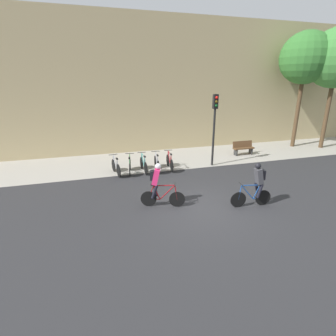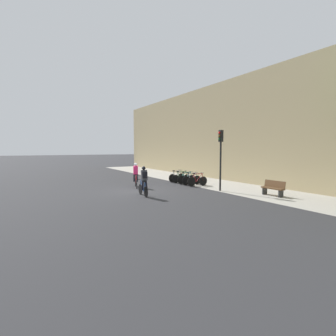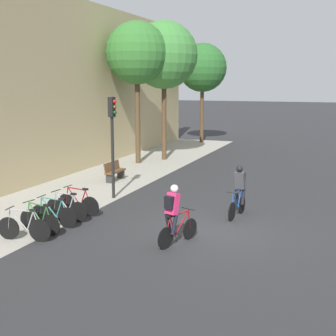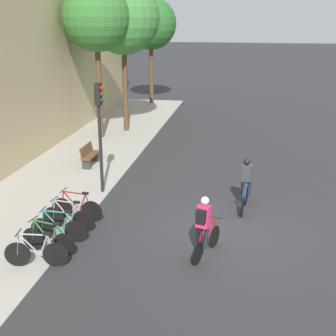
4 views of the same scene
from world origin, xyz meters
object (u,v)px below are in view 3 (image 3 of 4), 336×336
parked_bike_1 (40,221)px  parked_bike_3 (66,208)px  bench (114,171)px  parked_bike_4 (78,203)px  traffic_light_pole (112,129)px  parked_bike_0 (24,227)px  parked_bike_2 (54,214)px  cyclist_pink (174,213)px  cyclist_grey (239,189)px

parked_bike_1 → parked_bike_3: size_ratio=0.98×
parked_bike_1 → bench: size_ratio=1.16×
parked_bike_4 → traffic_light_pole: traffic_light_pole is taller
parked_bike_0 → parked_bike_3: parked_bike_3 is taller
parked_bike_2 → parked_bike_3: 0.73m
parked_bike_2 → parked_bike_4: parked_bike_4 is taller
traffic_light_pole → cyclist_pink: bearing=-136.1°
cyclist_pink → parked_bike_2: (0.29, 4.18, -0.55)m
parked_bike_4 → bench: bearing=14.9°
parked_bike_2 → cyclist_pink: bearing=-94.0°
cyclist_grey → parked_bike_1: cyclist_grey is taller
parked_bike_1 → cyclist_grey: bearing=-52.1°
parked_bike_0 → parked_bike_2: (1.46, -0.00, -0.00)m
parked_bike_1 → parked_bike_2: parked_bike_2 is taller
parked_bike_0 → traffic_light_pole: 5.94m
parked_bike_3 → traffic_light_pole: bearing=-0.7°
parked_bike_3 → traffic_light_pole: 4.02m
parked_bike_3 → parked_bike_4: size_ratio=0.98×
parked_bike_3 → bench: size_ratio=1.18×
cyclist_pink → bench: size_ratio=1.25×
parked_bike_1 → parked_bike_4: 2.19m
cyclist_pink → parked_bike_1: cyclist_pink is taller
parked_bike_2 → traffic_light_pole: 4.63m
cyclist_grey → parked_bike_3: size_ratio=1.06×
parked_bike_4 → bench: size_ratio=1.21×
parked_bike_3 → cyclist_pink: bearing=-103.7°
cyclist_grey → cyclist_pink: bearing=164.1°
bench → parked_bike_0: bearing=-170.1°
parked_bike_3 → bench: parked_bike_3 is taller
parked_bike_0 → bench: parked_bike_0 is taller
parked_bike_1 → traffic_light_pole: (4.74, -0.04, 2.33)m
bench → traffic_light_pole: bearing=-152.9°
parked_bike_2 → traffic_light_pole: traffic_light_pole is taller
parked_bike_1 → parked_bike_2: 0.73m
parked_bike_4 → parked_bike_2: bearing=-180.0°
cyclist_pink → parked_bike_0: bearing=105.6°
parked_bike_3 → traffic_light_pole: traffic_light_pole is taller
parked_bike_1 → traffic_light_pole: traffic_light_pole is taller
cyclist_grey → parked_bike_1: (-4.06, 5.21, -0.55)m
bench → cyclist_grey: bearing=-118.4°
cyclist_pink → bench: bearing=37.9°
cyclist_grey → parked_bike_0: bearing=132.6°
parked_bike_0 → parked_bike_4: parked_bike_4 is taller
cyclist_pink → parked_bike_1: 4.24m
parked_bike_4 → bench: 5.68m
parked_bike_0 → parked_bike_2: 1.46m
parked_bike_0 → bench: bearing=9.9°
cyclist_pink → cyclist_grey: 3.77m
parked_bike_0 → traffic_light_pole: bearing=-0.4°
traffic_light_pole → bench: size_ratio=2.83×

